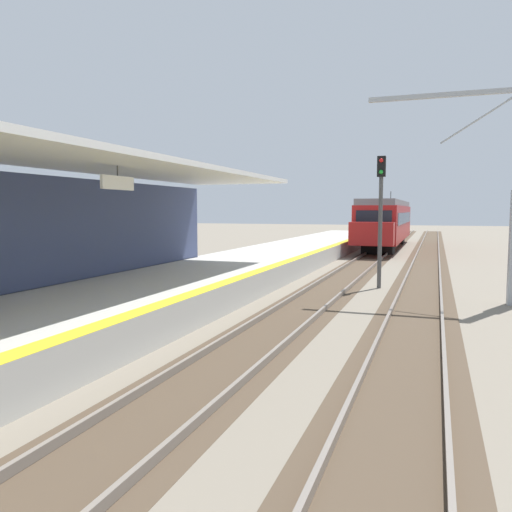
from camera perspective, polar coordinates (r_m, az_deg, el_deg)
The scene contains 6 objects.
station_platform at distance 17.14m, azimuth -9.58°, elevation -3.78°, with size 5.00×80.00×0.91m.
track_pair_nearest_platform at distance 19.41m, azimuth 7.83°, elevation -3.91°, with size 2.34×120.00×0.16m.
track_pair_middle at distance 19.03m, azimuth 17.93°, elevation -4.30°, with size 2.34×120.00×0.16m.
approaching_train at distance 42.80m, azimuth 14.42°, elevation 3.78°, with size 2.93×19.60×4.76m.
rail_signal_post at distance 20.58m, azimuth 13.84°, elevation 5.29°, with size 0.32×0.34×5.20m.
catenary_pylon_far_side at distance 18.40m, azimuth 26.49°, elevation 6.20°, with size 5.00×0.40×7.50m.
Camera 1 is at (5.78, 1.22, 3.10)m, focal length 35.55 mm.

